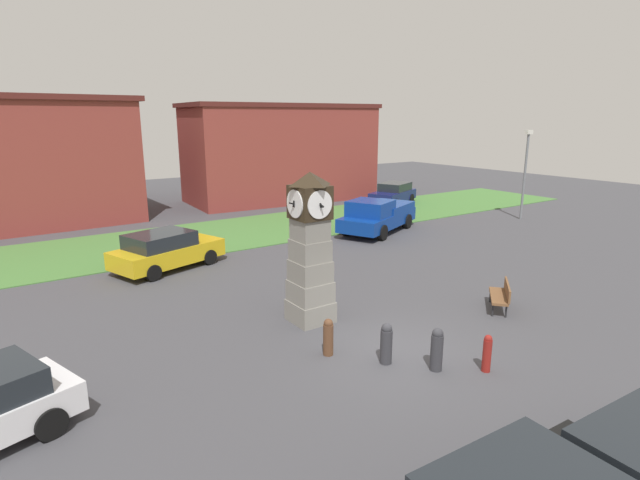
{
  "coord_description": "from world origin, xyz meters",
  "views": [
    {
      "loc": [
        -8.65,
        -8.95,
        6.1
      ],
      "look_at": [
        -0.33,
        3.2,
        2.45
      ],
      "focal_mm": 28.0,
      "sensor_mm": 36.0,
      "label": 1
    }
  ],
  "objects_px": {
    "car_far_lot": "(166,250)",
    "bollard_near_tower": "(487,353)",
    "pickup_truck": "(378,215)",
    "bollard_end_row": "(328,337)",
    "bench": "(502,294)",
    "clock_tower": "(310,252)",
    "bollard_far_row": "(386,343)",
    "bollard_mid_row": "(437,349)",
    "car_silver_hatch": "(393,193)",
    "street_lamp_near_road": "(525,167)"
  },
  "relations": [
    {
      "from": "clock_tower",
      "to": "car_silver_hatch",
      "type": "distance_m",
      "value": 21.83
    },
    {
      "from": "pickup_truck",
      "to": "clock_tower",
      "type": "bearing_deg",
      "value": -140.08
    },
    {
      "from": "bollard_far_row",
      "to": "bench",
      "type": "distance_m",
      "value": 5.53
    },
    {
      "from": "bench",
      "to": "street_lamp_near_road",
      "type": "xyz_separation_m",
      "value": [
        13.64,
        8.55,
        2.62
      ]
    },
    {
      "from": "car_silver_hatch",
      "to": "street_lamp_near_road",
      "type": "height_order",
      "value": "street_lamp_near_road"
    },
    {
      "from": "bollard_near_tower",
      "to": "street_lamp_near_road",
      "type": "height_order",
      "value": "street_lamp_near_road"
    },
    {
      "from": "bollard_end_row",
      "to": "bench",
      "type": "relative_size",
      "value": 0.64
    },
    {
      "from": "clock_tower",
      "to": "bollard_end_row",
      "type": "xyz_separation_m",
      "value": [
        -0.86,
        -2.15,
        -1.67
      ]
    },
    {
      "from": "car_silver_hatch",
      "to": "bench",
      "type": "height_order",
      "value": "car_silver_hatch"
    },
    {
      "from": "clock_tower",
      "to": "bollard_near_tower",
      "type": "relative_size",
      "value": 4.75
    },
    {
      "from": "bollard_end_row",
      "to": "bench",
      "type": "height_order",
      "value": "bollard_end_row"
    },
    {
      "from": "clock_tower",
      "to": "bollard_far_row",
      "type": "relative_size",
      "value": 4.24
    },
    {
      "from": "pickup_truck",
      "to": "street_lamp_near_road",
      "type": "xyz_separation_m",
      "value": [
        9.54,
        -2.3,
        2.21
      ]
    },
    {
      "from": "car_far_lot",
      "to": "bollard_near_tower",
      "type": "bearing_deg",
      "value": -73.79
    },
    {
      "from": "bollard_far_row",
      "to": "bench",
      "type": "relative_size",
      "value": 0.69
    },
    {
      "from": "clock_tower",
      "to": "pickup_truck",
      "type": "bearing_deg",
      "value": 39.92
    },
    {
      "from": "clock_tower",
      "to": "car_far_lot",
      "type": "relative_size",
      "value": 0.94
    },
    {
      "from": "car_silver_hatch",
      "to": "pickup_truck",
      "type": "bearing_deg",
      "value": -137.82
    },
    {
      "from": "bollard_near_tower",
      "to": "bollard_mid_row",
      "type": "height_order",
      "value": "bollard_mid_row"
    },
    {
      "from": "bollard_near_tower",
      "to": "car_far_lot",
      "type": "height_order",
      "value": "car_far_lot"
    },
    {
      "from": "bollard_end_row",
      "to": "bench",
      "type": "xyz_separation_m",
      "value": [
        6.44,
        -0.59,
        0.02
      ]
    },
    {
      "from": "bollard_mid_row",
      "to": "bollard_near_tower",
      "type": "bearing_deg",
      "value": -37.71
    },
    {
      "from": "bollard_near_tower",
      "to": "car_far_lot",
      "type": "relative_size",
      "value": 0.2
    },
    {
      "from": "bollard_end_row",
      "to": "car_far_lot",
      "type": "xyz_separation_m",
      "value": [
        -1.06,
        10.01,
        0.28
      ]
    },
    {
      "from": "bollard_far_row",
      "to": "bench",
      "type": "height_order",
      "value": "bollard_far_row"
    },
    {
      "from": "car_far_lot",
      "to": "car_silver_hatch",
      "type": "relative_size",
      "value": 1.07
    },
    {
      "from": "bollard_far_row",
      "to": "pickup_truck",
      "type": "height_order",
      "value": "pickup_truck"
    },
    {
      "from": "pickup_truck",
      "to": "bollard_mid_row",
      "type": "bearing_deg",
      "value": -125.36
    },
    {
      "from": "bollard_far_row",
      "to": "street_lamp_near_road",
      "type": "bearing_deg",
      "value": 25.58
    },
    {
      "from": "street_lamp_near_road",
      "to": "bollard_far_row",
      "type": "bearing_deg",
      "value": -154.42
    },
    {
      "from": "bench",
      "to": "car_far_lot",
      "type": "bearing_deg",
      "value": 125.29
    },
    {
      "from": "bollard_end_row",
      "to": "bollard_mid_row",
      "type": "bearing_deg",
      "value": -51.39
    },
    {
      "from": "bollard_near_tower",
      "to": "bollard_far_row",
      "type": "bearing_deg",
      "value": 135.54
    },
    {
      "from": "clock_tower",
      "to": "pickup_truck",
      "type": "xyz_separation_m",
      "value": [
        9.69,
        8.11,
        -1.24
      ]
    },
    {
      "from": "clock_tower",
      "to": "bollard_mid_row",
      "type": "distance_m",
      "value": 4.69
    },
    {
      "from": "clock_tower",
      "to": "bench",
      "type": "bearing_deg",
      "value": -26.18
    },
    {
      "from": "bollard_far_row",
      "to": "bollard_end_row",
      "type": "distance_m",
      "value": 1.53
    },
    {
      "from": "bollard_far_row",
      "to": "street_lamp_near_road",
      "type": "relative_size",
      "value": 0.2
    },
    {
      "from": "pickup_truck",
      "to": "bollard_end_row",
      "type": "bearing_deg",
      "value": -135.79
    },
    {
      "from": "bollard_mid_row",
      "to": "car_far_lot",
      "type": "relative_size",
      "value": 0.23
    },
    {
      "from": "street_lamp_near_road",
      "to": "car_silver_hatch",
      "type": "bearing_deg",
      "value": 108.06
    },
    {
      "from": "bench",
      "to": "car_silver_hatch",
      "type": "bearing_deg",
      "value": 57.36
    },
    {
      "from": "bollard_mid_row",
      "to": "bollard_far_row",
      "type": "distance_m",
      "value": 1.25
    },
    {
      "from": "bollard_near_tower",
      "to": "bollard_mid_row",
      "type": "relative_size",
      "value": 0.87
    },
    {
      "from": "bollard_near_tower",
      "to": "bollard_far_row",
      "type": "relative_size",
      "value": 0.89
    },
    {
      "from": "car_silver_hatch",
      "to": "bench",
      "type": "distance_m",
      "value": 20.19
    },
    {
      "from": "bollard_near_tower",
      "to": "bollard_end_row",
      "type": "height_order",
      "value": "bollard_end_row"
    },
    {
      "from": "car_far_lot",
      "to": "bench",
      "type": "xyz_separation_m",
      "value": [
        7.51,
        -10.6,
        -0.27
      ]
    },
    {
      "from": "bollard_end_row",
      "to": "street_lamp_near_road",
      "type": "xyz_separation_m",
      "value": [
        20.09,
        7.96,
        2.64
      ]
    },
    {
      "from": "car_far_lot",
      "to": "bollard_end_row",
      "type": "bearing_deg",
      "value": -83.94
    }
  ]
}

